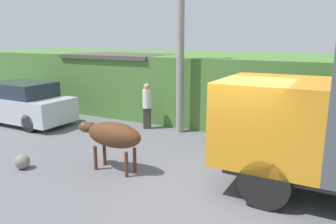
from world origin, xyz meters
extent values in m
plane|color=slate|center=(0.00, 0.00, 0.00)|extent=(60.00, 60.00, 0.00)
cube|color=#4C7A38|center=(0.00, 7.64, 1.31)|extent=(32.00, 6.88, 2.62)
cube|color=#99ADB7|center=(-6.76, 5.44, 1.24)|extent=(4.18, 2.40, 2.47)
cube|color=#4C4742|center=(-6.76, 5.44, 2.55)|extent=(4.48, 2.70, 0.16)
cube|color=orange|center=(0.85, 0.79, 1.57)|extent=(2.19, 2.42, 1.76)
cube|color=#232D38|center=(-0.26, 0.79, 1.89)|extent=(0.04, 2.05, 0.61)
cylinder|color=black|center=(0.96, -0.15, 0.51)|extent=(1.03, 0.53, 1.03)
ellipsoid|color=#512D19|center=(-2.79, -0.18, 0.96)|extent=(1.56, 0.64, 0.64)
ellipsoid|color=#512D19|center=(-3.69, -0.18, 1.04)|extent=(0.48, 0.28, 0.28)
cone|color=#B7AD93|center=(-3.69, -0.29, 1.18)|extent=(0.06, 0.06, 0.11)
cone|color=#B7AD93|center=(-3.69, -0.07, 1.18)|extent=(0.06, 0.06, 0.11)
cylinder|color=#512D19|center=(-3.28, -0.36, 0.32)|extent=(0.09, 0.09, 0.63)
cylinder|color=#512D19|center=(-3.28, 0.00, 0.32)|extent=(0.09, 0.09, 0.63)
cylinder|color=#512D19|center=(-2.31, -0.36, 0.32)|extent=(0.09, 0.09, 0.63)
cylinder|color=#512D19|center=(-2.31, 0.00, 0.32)|extent=(0.09, 0.09, 0.63)
cube|color=silver|center=(-8.97, 1.99, 0.63)|extent=(4.20, 1.78, 0.90)
cube|color=#232D38|center=(-8.86, 1.99, 1.37)|extent=(2.31, 1.63, 0.56)
cylinder|color=black|center=(-7.67, 1.24, 0.33)|extent=(0.66, 0.28, 0.66)
cube|color=#38332D|center=(-4.19, 3.63, 0.39)|extent=(0.32, 0.28, 0.79)
cylinder|color=silver|center=(-4.19, 3.63, 1.13)|extent=(0.43, 0.43, 0.69)
sphere|color=tan|center=(-4.19, 3.63, 1.59)|extent=(0.23, 0.23, 0.23)
cylinder|color=gray|center=(-2.93, 3.81, 2.87)|extent=(0.27, 0.27, 5.74)
sphere|color=gray|center=(-4.99, -1.21, 0.19)|extent=(0.38, 0.38, 0.38)
camera|label=1|loc=(2.12, -6.45, 3.32)|focal=35.00mm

